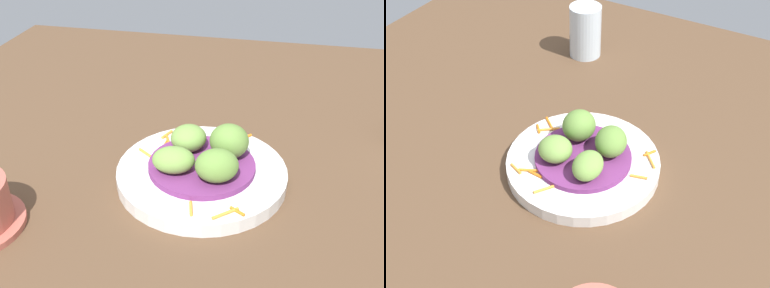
% 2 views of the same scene
% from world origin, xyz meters
% --- Properties ---
extents(table_surface, '(1.10, 1.10, 0.02)m').
position_xyz_m(table_surface, '(0.00, 0.00, 0.01)').
color(table_surface, brown).
rests_on(table_surface, ground).
extents(main_plate, '(0.23, 0.23, 0.02)m').
position_xyz_m(main_plate, '(0.02, -0.04, 0.03)').
color(main_plate, white).
rests_on(main_plate, table_surface).
extents(cabbage_bed, '(0.14, 0.14, 0.01)m').
position_xyz_m(cabbage_bed, '(0.02, -0.04, 0.04)').
color(cabbage_bed, '#702D6B').
rests_on(cabbage_bed, main_plate).
extents(carrot_garnish, '(0.17, 0.21, 0.00)m').
position_xyz_m(carrot_garnish, '(0.01, -0.02, 0.04)').
color(carrot_garnish, orange).
rests_on(carrot_garnish, main_plate).
extents(guac_scoop_left, '(0.06, 0.07, 0.03)m').
position_xyz_m(guac_scoop_left, '(-0.01, -0.01, 0.07)').
color(guac_scoop_left, '#759E47').
rests_on(guac_scoop_left, cabbage_bed).
extents(guac_scoop_center, '(0.06, 0.05, 0.03)m').
position_xyz_m(guac_scoop_center, '(-0.01, -0.07, 0.06)').
color(guac_scoop_center, '#759E47').
rests_on(guac_scoop_center, cabbage_bed).
extents(guac_scoop_right, '(0.07, 0.06, 0.04)m').
position_xyz_m(guac_scoop_right, '(0.04, -0.08, 0.07)').
color(guac_scoop_right, olive).
rests_on(guac_scoop_right, cabbage_bed).
extents(guac_scoop_back, '(0.06, 0.05, 0.05)m').
position_xyz_m(guac_scoop_back, '(0.05, -0.02, 0.07)').
color(guac_scoop_back, olive).
rests_on(guac_scoop_back, cabbage_bed).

